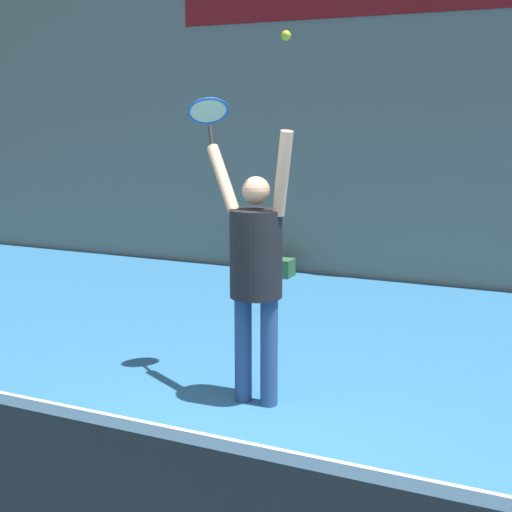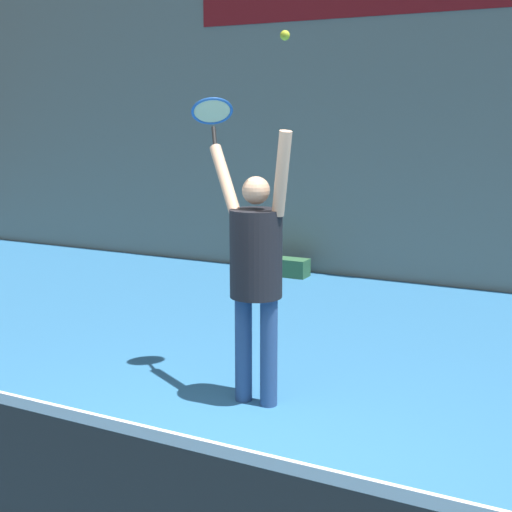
{
  "view_description": "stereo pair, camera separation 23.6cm",
  "coord_description": "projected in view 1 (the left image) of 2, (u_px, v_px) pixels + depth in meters",
  "views": [
    {
      "loc": [
        1.84,
        -3.38,
        2.13
      ],
      "look_at": [
        -0.26,
        1.26,
        1.13
      ],
      "focal_mm": 50.0,
      "sensor_mm": 36.0,
      "label": 1
    },
    {
      "loc": [
        2.05,
        -3.28,
        2.13
      ],
      "look_at": [
        -0.26,
        1.26,
        1.13
      ],
      "focal_mm": 50.0,
      "sensor_mm": 36.0,
      "label": 2
    }
  ],
  "objects": [
    {
      "name": "equipment_bag",
      "position": [
        265.0,
        266.0,
        9.76
      ],
      "size": [
        0.8,
        0.27,
        0.24
      ],
      "color": "#33663F",
      "rests_on": "ground_plane"
    },
    {
      "name": "tennis_ball",
      "position": [
        286.0,
        35.0,
        4.75
      ],
      "size": [
        0.07,
        0.07,
        0.07
      ],
      "color": "#CCDB2D"
    },
    {
      "name": "back_wall",
      "position": [
        425.0,
        87.0,
        8.87
      ],
      "size": [
        18.0,
        0.1,
        5.0
      ],
      "color": "slate",
      "rests_on": "ground_plane"
    },
    {
      "name": "court_net",
      "position": [
        75.0,
        507.0,
        3.02
      ],
      "size": [
        8.77,
        0.07,
        1.06
      ],
      "color": "#333333",
      "rests_on": "ground_plane"
    },
    {
      "name": "tennis_player",
      "position": [
        256.0,
        264.0,
        5.21
      ],
      "size": [
        0.87,
        0.5,
        2.04
      ],
      "color": "#2D4C7F",
      "rests_on": "ground_plane"
    },
    {
      "name": "ground_plane",
      "position": [
        208.0,
        486.0,
        4.18
      ],
      "size": [
        18.0,
        18.0,
        0.0
      ],
      "primitive_type": "plane",
      "color": "teal"
    },
    {
      "name": "tennis_racket",
      "position": [
        208.0,
        113.0,
        5.61
      ],
      "size": [
        0.43,
        0.42,
        0.4
      ],
      "color": "black"
    }
  ]
}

